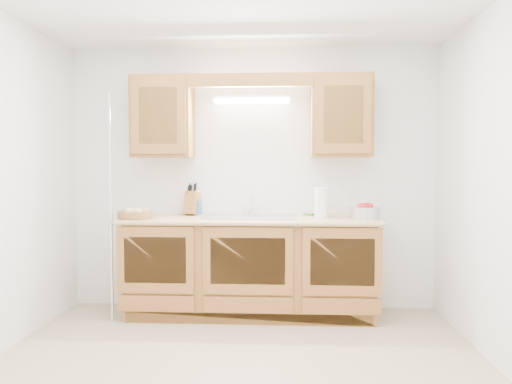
# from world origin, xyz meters

# --- Properties ---
(room) EXTENTS (3.52, 3.50, 2.50)m
(room) POSITION_xyz_m (0.00, 0.00, 1.25)
(room) COLOR #C7AC90
(room) RESTS_ON ground
(base_cabinets) EXTENTS (2.20, 0.60, 0.86)m
(base_cabinets) POSITION_xyz_m (0.00, 1.20, 0.44)
(base_cabinets) COLOR olive
(base_cabinets) RESTS_ON ground
(countertop) EXTENTS (2.30, 0.63, 0.04)m
(countertop) POSITION_xyz_m (0.00, 1.19, 0.88)
(countertop) COLOR tan
(countertop) RESTS_ON base_cabinets
(upper_cabinet_left) EXTENTS (0.55, 0.33, 0.75)m
(upper_cabinet_left) POSITION_xyz_m (-0.83, 1.33, 1.83)
(upper_cabinet_left) COLOR olive
(upper_cabinet_left) RESTS_ON room
(upper_cabinet_right) EXTENTS (0.55, 0.33, 0.75)m
(upper_cabinet_right) POSITION_xyz_m (0.83, 1.33, 1.83)
(upper_cabinet_right) COLOR olive
(upper_cabinet_right) RESTS_ON room
(valance) EXTENTS (2.20, 0.05, 0.12)m
(valance) POSITION_xyz_m (0.00, 1.19, 2.14)
(valance) COLOR olive
(valance) RESTS_ON room
(fluorescent_fixture) EXTENTS (0.76, 0.08, 0.08)m
(fluorescent_fixture) POSITION_xyz_m (0.00, 1.42, 2.00)
(fluorescent_fixture) COLOR white
(fluorescent_fixture) RESTS_ON room
(sink) EXTENTS (0.84, 0.46, 0.36)m
(sink) POSITION_xyz_m (0.00, 1.21, 0.83)
(sink) COLOR #9E9EA3
(sink) RESTS_ON countertop
(wire_shelf_pole) EXTENTS (0.03, 0.03, 2.00)m
(wire_shelf_pole) POSITION_xyz_m (-1.20, 0.94, 1.00)
(wire_shelf_pole) COLOR silver
(wire_shelf_pole) RESTS_ON ground
(outlet_plate) EXTENTS (0.08, 0.01, 0.12)m
(outlet_plate) POSITION_xyz_m (0.95, 1.49, 1.15)
(outlet_plate) COLOR white
(outlet_plate) RESTS_ON room
(fruit_basket) EXTENTS (0.39, 0.39, 0.10)m
(fruit_basket) POSITION_xyz_m (-1.03, 1.08, 0.94)
(fruit_basket) COLOR #A16C41
(fruit_basket) RESTS_ON countertop
(knife_block) EXTENTS (0.15, 0.20, 0.32)m
(knife_block) POSITION_xyz_m (-0.57, 1.40, 1.02)
(knife_block) COLOR olive
(knife_block) RESTS_ON countertop
(orange_canister) EXTENTS (0.09, 0.09, 0.23)m
(orange_canister) POSITION_xyz_m (-0.54, 1.44, 1.02)
(orange_canister) COLOR orange
(orange_canister) RESTS_ON countertop
(soap_bottle) EXTENTS (0.10, 0.10, 0.20)m
(soap_bottle) POSITION_xyz_m (-0.54, 1.43, 1.00)
(soap_bottle) COLOR blue
(soap_bottle) RESTS_ON countertop
(sponge) EXTENTS (0.11, 0.10, 0.02)m
(sponge) POSITION_xyz_m (0.54, 1.43, 0.91)
(sponge) COLOR #CC333F
(sponge) RESTS_ON countertop
(paper_towel) EXTENTS (0.16, 0.16, 0.32)m
(paper_towel) POSITION_xyz_m (0.65, 1.25, 1.03)
(paper_towel) COLOR silver
(paper_towel) RESTS_ON countertop
(apple_bowl) EXTENTS (0.33, 0.33, 0.14)m
(apple_bowl) POSITION_xyz_m (1.03, 1.18, 0.96)
(apple_bowl) COLOR silver
(apple_bowl) RESTS_ON countertop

